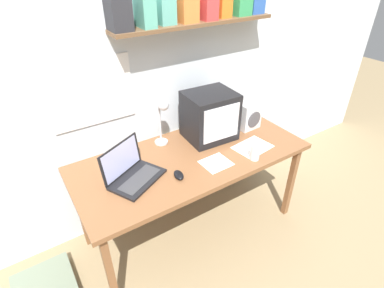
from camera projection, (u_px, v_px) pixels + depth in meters
The scene contains 12 objects.
ground_plane at pixel (192, 226), 2.62m from camera, with size 12.00×12.00×0.00m, color #937C58.
back_wall at pixel (160, 64), 2.23m from camera, with size 5.60×0.24×2.60m.
corner_desk at pixel (192, 162), 2.24m from camera, with size 1.73×0.77×0.76m.
crt_monitor at pixel (210, 116), 2.33m from camera, with size 0.39×0.35×0.38m.
laptop at pixel (131, 171), 1.95m from camera, with size 0.43×0.38×0.24m.
desk_lamp at pixel (163, 115), 2.19m from camera, with size 0.10×0.14×0.38m.
juice_glass at pixel (255, 153), 2.14m from camera, with size 0.07×0.07×0.12m.
space_heater at pixel (249, 116), 2.49m from camera, with size 0.19×0.13×0.23m.
computer_mouse at pixel (179, 175), 1.99m from camera, with size 0.08×0.11×0.03m.
open_notebook at pixel (253, 147), 2.30m from camera, with size 0.30×0.24×0.00m.
loose_paper_near_laptop at pixel (216, 163), 2.12m from camera, with size 0.20×0.18×0.00m.
floor_cushion at pixel (45, 288), 2.09m from camera, with size 0.39×0.39×0.09m.
Camera 1 is at (-0.98, -1.52, 2.02)m, focal length 28.00 mm.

